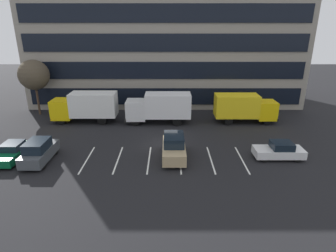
% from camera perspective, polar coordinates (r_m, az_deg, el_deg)
% --- Properties ---
extents(ground_plane, '(120.00, 120.00, 0.00)m').
position_cam_1_polar(ground_plane, '(28.45, -0.39, -3.92)').
color(ground_plane, black).
extents(office_building, '(39.06, 11.38, 18.00)m').
position_cam_1_polar(office_building, '(44.02, -0.14, 16.72)').
color(office_building, gray).
rests_on(office_building, ground_plane).
extents(lot_markings, '(14.14, 5.40, 0.01)m').
position_cam_1_polar(lot_markings, '(25.59, -0.47, -6.79)').
color(lot_markings, silver).
rests_on(lot_markings, ground_plane).
extents(box_truck_yellow, '(7.97, 2.64, 3.69)m').
position_cam_1_polar(box_truck_yellow, '(35.98, -16.05, 3.98)').
color(box_truck_yellow, yellow).
rests_on(box_truck_yellow, ground_plane).
extents(box_truck_yellow_all, '(7.53, 2.49, 3.49)m').
position_cam_1_polar(box_truck_yellow_all, '(35.65, 15.42, 3.71)').
color(box_truck_yellow_all, yellow).
rests_on(box_truck_yellow_all, ground_plane).
extents(box_truck_white, '(7.93, 2.63, 3.68)m').
position_cam_1_polar(box_truck_white, '(34.23, -1.43, 3.95)').
color(box_truck_white, white).
rests_on(box_truck_white, ground_plane).
extents(suv_charcoal, '(1.91, 4.51, 2.04)m').
position_cam_1_polar(suv_charcoal, '(27.31, -24.40, -4.64)').
color(suv_charcoal, '#474C51').
rests_on(suv_charcoal, ground_plane).
extents(sedan_white, '(4.40, 1.84, 1.57)m').
position_cam_1_polar(sedan_white, '(27.44, 21.85, -4.70)').
color(sedan_white, white).
rests_on(sedan_white, ground_plane).
extents(sedan_forest, '(1.82, 4.34, 1.55)m').
position_cam_1_polar(sedan_forest, '(28.90, -28.67, -4.57)').
color(sedan_forest, '#0C5933').
rests_on(sedan_forest, ground_plane).
extents(suv_tan, '(2.03, 4.78, 2.16)m').
position_cam_1_polar(suv_tan, '(25.48, 1.45, -4.33)').
color(suv_tan, tan).
rests_on(suv_tan, ground_plane).
extents(bare_tree, '(3.87, 3.87, 7.26)m').
position_cam_1_polar(bare_tree, '(40.74, -25.24, 9.35)').
color(bare_tree, '#473323').
rests_on(bare_tree, ground_plane).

